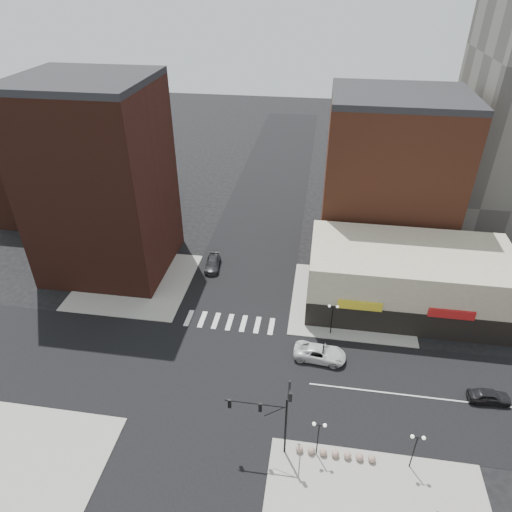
# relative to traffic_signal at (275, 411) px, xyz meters

# --- Properties ---
(ground) EXTENTS (240.00, 240.00, 0.00)m
(ground) POSITION_rel_traffic_signal_xyz_m (-7.24, 7.83, -4.96)
(ground) COLOR black
(ground) RESTS_ON ground
(road_ew) EXTENTS (200.00, 14.00, 0.02)m
(road_ew) POSITION_rel_traffic_signal_xyz_m (-7.24, 7.83, -4.95)
(road_ew) COLOR black
(road_ew) RESTS_ON ground
(road_ns) EXTENTS (14.00, 200.00, 0.02)m
(road_ns) POSITION_rel_traffic_signal_xyz_m (-7.24, 7.83, -4.95)
(road_ns) COLOR black
(road_ns) RESTS_ON ground
(sidewalk_nw) EXTENTS (15.00, 15.00, 0.12)m
(sidewalk_nw) POSITION_rel_traffic_signal_xyz_m (-21.74, 22.33, -4.90)
(sidewalk_nw) COLOR gray
(sidewalk_nw) RESTS_ON ground
(sidewalk_ne) EXTENTS (15.00, 15.00, 0.12)m
(sidewalk_ne) POSITION_rel_traffic_signal_xyz_m (7.26, 22.33, -4.90)
(sidewalk_ne) COLOR gray
(sidewalk_ne) RESTS_ON ground
(sidewalk_sw) EXTENTS (15.00, 15.00, 0.12)m
(sidewalk_sw) POSITION_rel_traffic_signal_xyz_m (-21.74, -6.67, -4.90)
(sidewalk_sw) COLOR gray
(sidewalk_sw) RESTS_ON ground
(building_nw) EXTENTS (16.00, 15.00, 25.00)m
(building_nw) POSITION_rel_traffic_signal_xyz_m (-26.24, 26.33, 7.54)
(building_nw) COLOR #3C1B13
(building_nw) RESTS_ON ground
(building_nw_low) EXTENTS (20.00, 18.00, 12.00)m
(building_nw_low) POSITION_rel_traffic_signal_xyz_m (-39.24, 41.83, 1.04)
(building_nw_low) COLOR #3C1B13
(building_nw_low) RESTS_ON ground
(building_ne_midrise) EXTENTS (18.00, 15.00, 22.00)m
(building_ne_midrise) POSITION_rel_traffic_signal_xyz_m (11.76, 37.33, 6.04)
(building_ne_midrise) COLOR brown
(building_ne_midrise) RESTS_ON ground
(building_ne_row) EXTENTS (24.20, 12.20, 8.00)m
(building_ne_row) POSITION_rel_traffic_signal_xyz_m (13.76, 22.83, -1.66)
(building_ne_row) COLOR beige
(building_ne_row) RESTS_ON ground
(traffic_signal) EXTENTS (5.59, 3.09, 7.77)m
(traffic_signal) POSITION_rel_traffic_signal_xyz_m (0.00, 0.00, 0.00)
(traffic_signal) COLOR black
(traffic_signal) RESTS_ON ground
(street_lamp_se_a) EXTENTS (1.22, 0.32, 4.16)m
(street_lamp_se_a) POSITION_rel_traffic_signal_xyz_m (3.76, -0.17, -1.67)
(street_lamp_se_a) COLOR black
(street_lamp_se_a) RESTS_ON sidewalk_se
(street_lamp_se_b) EXTENTS (1.22, 0.32, 4.16)m
(street_lamp_se_b) POSITION_rel_traffic_signal_xyz_m (11.76, -0.17, -1.67)
(street_lamp_se_b) COLOR black
(street_lamp_se_b) RESTS_ON sidewalk_se
(street_lamp_ne) EXTENTS (1.22, 0.32, 4.16)m
(street_lamp_ne) POSITION_rel_traffic_signal_xyz_m (4.76, 15.83, -1.67)
(street_lamp_ne) COLOR black
(street_lamp_ne) RESTS_ON sidewalk_ne
(bollard_row) EXTENTS (6.96, 0.66, 0.66)m
(bollard_row) POSITION_rel_traffic_signal_xyz_m (5.41, -0.17, -4.51)
(bollard_row) COLOR #A07F6E
(bollard_row) RESTS_ON sidewalk_se
(white_suv) EXTENTS (5.89, 3.10, 1.58)m
(white_suv) POSITION_rel_traffic_signal_xyz_m (3.64, 11.66, -4.17)
(white_suv) COLOR silver
(white_suv) RESTS_ON ground
(dark_sedan_east) EXTENTS (4.14, 1.82, 1.39)m
(dark_sedan_east) POSITION_rel_traffic_signal_xyz_m (20.39, 8.31, -4.27)
(dark_sedan_east) COLOR black
(dark_sedan_east) RESTS_ON ground
(dark_sedan_north) EXTENTS (2.47, 5.03, 1.41)m
(dark_sedan_north) POSITION_rel_traffic_signal_xyz_m (-12.04, 27.21, -4.26)
(dark_sedan_north) COLOR black
(dark_sedan_north) RESTS_ON ground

